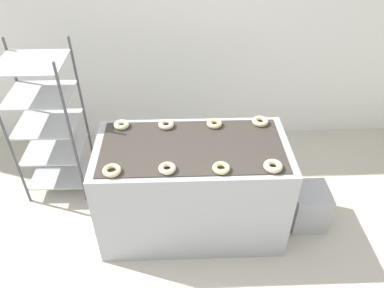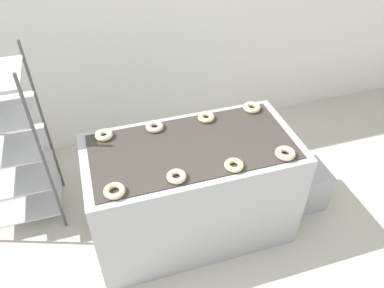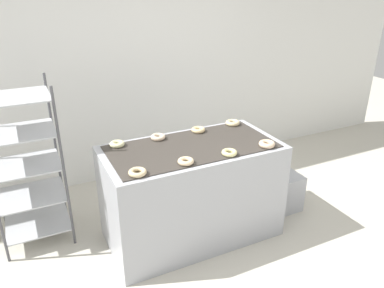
{
  "view_description": "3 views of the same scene",
  "coord_description": "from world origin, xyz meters",
  "px_view_note": "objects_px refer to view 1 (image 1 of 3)",
  "views": [
    {
      "loc": [
        -0.08,
        -1.69,
        2.76
      ],
      "look_at": [
        0.0,
        0.65,
        0.95
      ],
      "focal_mm": 35.0,
      "sensor_mm": 36.0,
      "label": 1
    },
    {
      "loc": [
        -0.6,
        -1.3,
        2.66
      ],
      "look_at": [
        0.0,
        0.65,
        0.95
      ],
      "focal_mm": 35.0,
      "sensor_mm": 36.0,
      "label": 2
    },
    {
      "loc": [
        -1.3,
        -2.04,
        2.26
      ],
      "look_at": [
        0.0,
        0.65,
        0.95
      ],
      "focal_mm": 35.0,
      "sensor_mm": 36.0,
      "label": 3
    }
  ],
  "objects_px": {
    "donut_near_midright": "(221,168)",
    "donut_near_midleft": "(167,168)",
    "fryer_machine": "(192,188)",
    "donut_far_midleft": "(166,124)",
    "donut_far_midright": "(214,123)",
    "donut_near_left": "(112,170)",
    "donut_far_right": "(260,121)",
    "baking_rack_cart": "(48,123)",
    "donut_near_right": "(273,166)",
    "glaze_bin": "(308,206)",
    "donut_far_left": "(121,125)"
  },
  "relations": [
    {
      "from": "donut_near_midright",
      "to": "donut_near_midleft",
      "type": "bearing_deg",
      "value": 178.65
    },
    {
      "from": "fryer_machine",
      "to": "donut_far_midleft",
      "type": "distance_m",
      "value": 0.6
    },
    {
      "from": "donut_far_midleft",
      "to": "donut_far_midright",
      "type": "xyz_separation_m",
      "value": [
        0.41,
        -0.0,
        0.0
      ]
    },
    {
      "from": "donut_near_left",
      "to": "donut_near_midleft",
      "type": "distance_m",
      "value": 0.4
    },
    {
      "from": "donut_near_midright",
      "to": "fryer_machine",
      "type": "bearing_deg",
      "value": 124.89
    },
    {
      "from": "donut_far_midleft",
      "to": "donut_far_midright",
      "type": "relative_size",
      "value": 1.02
    },
    {
      "from": "fryer_machine",
      "to": "donut_far_right",
      "type": "bearing_deg",
      "value": 26.41
    },
    {
      "from": "baking_rack_cart",
      "to": "donut_near_right",
      "type": "height_order",
      "value": "baking_rack_cart"
    },
    {
      "from": "baking_rack_cart",
      "to": "glaze_bin",
      "type": "relative_size",
      "value": 3.81
    },
    {
      "from": "fryer_machine",
      "to": "donut_far_left",
      "type": "bearing_deg",
      "value": 154.01
    },
    {
      "from": "donut_far_midright",
      "to": "donut_near_left",
      "type": "bearing_deg",
      "value": -144.39
    },
    {
      "from": "donut_near_right",
      "to": "donut_near_midleft",
      "type": "bearing_deg",
      "value": 179.55
    },
    {
      "from": "donut_far_left",
      "to": "donut_far_midleft",
      "type": "relative_size",
      "value": 0.96
    },
    {
      "from": "baking_rack_cart",
      "to": "donut_far_left",
      "type": "distance_m",
      "value": 0.83
    },
    {
      "from": "donut_far_left",
      "to": "donut_far_midright",
      "type": "height_order",
      "value": "same"
    },
    {
      "from": "donut_near_midright",
      "to": "donut_far_left",
      "type": "height_order",
      "value": "donut_far_left"
    },
    {
      "from": "baking_rack_cart",
      "to": "donut_far_midleft",
      "type": "xyz_separation_m",
      "value": [
        1.12,
        -0.32,
        0.18
      ]
    },
    {
      "from": "glaze_bin",
      "to": "donut_near_midleft",
      "type": "bearing_deg",
      "value": -167.78
    },
    {
      "from": "donut_far_left",
      "to": "donut_far_midleft",
      "type": "bearing_deg",
      "value": -1.28
    },
    {
      "from": "donut_near_right",
      "to": "donut_far_midleft",
      "type": "distance_m",
      "value": 0.98
    },
    {
      "from": "donut_near_midleft",
      "to": "donut_far_right",
      "type": "height_order",
      "value": "donut_far_right"
    },
    {
      "from": "donut_far_midright",
      "to": "fryer_machine",
      "type": "bearing_deg",
      "value": -125.78
    },
    {
      "from": "fryer_machine",
      "to": "donut_near_right",
      "type": "distance_m",
      "value": 0.81
    },
    {
      "from": "donut_far_midleft",
      "to": "fryer_machine",
      "type": "bearing_deg",
      "value": -52.96
    },
    {
      "from": "donut_far_left",
      "to": "donut_near_midleft",
      "type": "bearing_deg",
      "value": -55.11
    },
    {
      "from": "donut_near_right",
      "to": "donut_far_left",
      "type": "xyz_separation_m",
      "value": [
        -1.17,
        0.57,
        -0.0
      ]
    },
    {
      "from": "glaze_bin",
      "to": "donut_far_left",
      "type": "relative_size",
      "value": 3.06
    },
    {
      "from": "donut_near_left",
      "to": "donut_far_midleft",
      "type": "bearing_deg",
      "value": 56.03
    },
    {
      "from": "donut_far_midleft",
      "to": "donut_far_right",
      "type": "height_order",
      "value": "donut_far_right"
    },
    {
      "from": "donut_far_midleft",
      "to": "donut_far_left",
      "type": "bearing_deg",
      "value": 178.72
    },
    {
      "from": "donut_near_midleft",
      "to": "donut_far_midleft",
      "type": "relative_size",
      "value": 0.96
    },
    {
      "from": "donut_near_left",
      "to": "donut_near_midleft",
      "type": "bearing_deg",
      "value": 1.2
    },
    {
      "from": "donut_far_right",
      "to": "donut_far_midright",
      "type": "bearing_deg",
      "value": -177.43
    },
    {
      "from": "donut_near_midright",
      "to": "glaze_bin",
      "type": "bearing_deg",
      "value": 18.05
    },
    {
      "from": "donut_near_right",
      "to": "donut_far_midright",
      "type": "distance_m",
      "value": 0.68
    },
    {
      "from": "donut_near_midleft",
      "to": "donut_far_left",
      "type": "xyz_separation_m",
      "value": [
        -0.4,
        0.57,
        0.0
      ]
    },
    {
      "from": "glaze_bin",
      "to": "donut_far_left",
      "type": "height_order",
      "value": "donut_far_left"
    },
    {
      "from": "glaze_bin",
      "to": "donut_far_right",
      "type": "relative_size",
      "value": 2.81
    },
    {
      "from": "donut_near_left",
      "to": "donut_near_midleft",
      "type": "relative_size",
      "value": 1.06
    },
    {
      "from": "baking_rack_cart",
      "to": "donut_near_midleft",
      "type": "bearing_deg",
      "value": -37.64
    },
    {
      "from": "baking_rack_cart",
      "to": "donut_far_left",
      "type": "bearing_deg",
      "value": -22.7
    },
    {
      "from": "donut_far_midright",
      "to": "donut_near_right",
      "type": "bearing_deg",
      "value": -55.77
    },
    {
      "from": "donut_far_right",
      "to": "donut_near_right",
      "type": "bearing_deg",
      "value": -91.0
    },
    {
      "from": "donut_near_right",
      "to": "donut_far_right",
      "type": "height_order",
      "value": "donut_near_right"
    },
    {
      "from": "donut_near_right",
      "to": "donut_far_right",
      "type": "bearing_deg",
      "value": 89.0
    },
    {
      "from": "baking_rack_cart",
      "to": "donut_near_midright",
      "type": "relative_size",
      "value": 11.52
    },
    {
      "from": "fryer_machine",
      "to": "donut_near_left",
      "type": "relative_size",
      "value": 11.41
    },
    {
      "from": "donut_far_left",
      "to": "donut_far_midleft",
      "type": "distance_m",
      "value": 0.38
    },
    {
      "from": "donut_near_midleft",
      "to": "donut_far_left",
      "type": "bearing_deg",
      "value": 124.89
    },
    {
      "from": "glaze_bin",
      "to": "donut_far_midright",
      "type": "distance_m",
      "value": 1.18
    }
  ]
}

